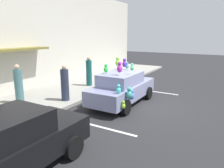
{
  "coord_description": "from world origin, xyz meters",
  "views": [
    {
      "loc": [
        -8.93,
        -3.32,
        3.3
      ],
      "look_at": [
        -0.1,
        1.83,
        0.9
      ],
      "focal_mm": 33.93,
      "sensor_mm": 36.0,
      "label": 1
    }
  ],
  "objects": [
    {
      "name": "storefront_building",
      "position": [
        -0.02,
        7.14,
        3.19
      ],
      "size": [
        24.0,
        1.25,
        6.4
      ],
      "color": "beige",
      "rests_on": "ground"
    },
    {
      "name": "parked_sedan_behind",
      "position": [
        -6.3,
        1.04,
        0.79
      ],
      "size": [
        4.06,
        1.9,
        1.54
      ],
      "color": "black",
      "rests_on": "ground"
    },
    {
      "name": "plush_covered_car",
      "position": [
        -0.16,
        1.22,
        0.81
      ],
      "size": [
        4.24,
        2.01,
        2.2
      ],
      "color": "#7F83A9",
      "rests_on": "ground"
    },
    {
      "name": "pedestrian_by_lamp",
      "position": [
        -2.9,
        5.2,
        1.0
      ],
      "size": [
        0.38,
        0.38,
        1.83
      ],
      "color": "#416B70",
      "rests_on": "sidewalk"
    },
    {
      "name": "parking_stripe_front",
      "position": [
        2.77,
        1.0,
        0.0
      ],
      "size": [
        0.12,
        3.6,
        0.01
      ],
      "primitive_type": "cube",
      "color": "silver",
      "rests_on": "ground"
    },
    {
      "name": "sidewalk",
      "position": [
        0.0,
        5.0,
        0.07
      ],
      "size": [
        24.0,
        4.0,
        0.15
      ],
      "primitive_type": "cube",
      "color": "gray",
      "rests_on": "ground"
    },
    {
      "name": "teddy_bear_on_sidewalk",
      "position": [
        3.24,
        3.91,
        0.45
      ],
      "size": [
        0.34,
        0.29,
        0.65
      ],
      "color": "pink",
      "rests_on": "sidewalk"
    },
    {
      "name": "ground_plane",
      "position": [
        0.0,
        0.0,
        0.0
      ],
      "size": [
        60.0,
        60.0,
        0.0
      ],
      "primitive_type": "plane",
      "color": "#262628"
    },
    {
      "name": "pedestrian_walking_past",
      "position": [
        1.61,
        4.5,
        0.99
      ],
      "size": [
        0.36,
        0.36,
        1.81
      ],
      "color": "#165150",
      "rests_on": "sidewalk"
    },
    {
      "name": "pedestrian_near_shopfront",
      "position": [
        -1.49,
        3.66,
        0.95
      ],
      "size": [
        0.38,
        0.38,
        1.74
      ],
      "color": "#2A3246",
      "rests_on": "sidewalk"
    },
    {
      "name": "parking_stripe_rear",
      "position": [
        -2.95,
        1.0,
        0.0
      ],
      "size": [
        0.12,
        3.6,
        0.01
      ],
      "primitive_type": "cube",
      "color": "silver",
      "rests_on": "ground"
    }
  ]
}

